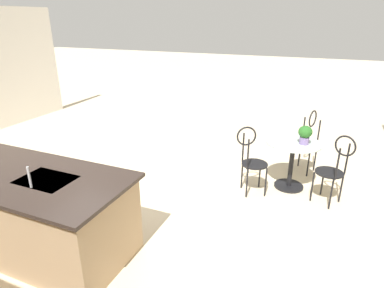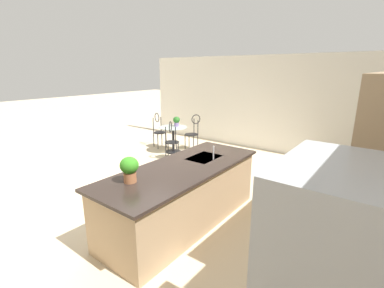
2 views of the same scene
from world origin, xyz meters
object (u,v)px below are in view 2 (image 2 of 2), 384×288
object	(u,v)px
chair_near_window	(193,130)
potted_plant_on_table	(177,121)
chair_toward_desk	(171,139)
chair_by_island	(159,129)
potted_plant_counter_far	(129,168)
bistro_table	(173,137)

from	to	relation	value
chair_near_window	potted_plant_on_table	size ratio (longest dim) A/B	3.78
chair_toward_desk	chair_by_island	bearing A→B (deg)	-121.42
chair_near_window	potted_plant_on_table	xyz separation A→B (m)	(0.44, -0.26, 0.33)
potted_plant_on_table	potted_plant_counter_far	size ratio (longest dim) A/B	0.83
bistro_table	chair_by_island	distance (m)	0.75
chair_toward_desk	potted_plant_on_table	bearing A→B (deg)	-149.68
chair_toward_desk	potted_plant_on_table	size ratio (longest dim) A/B	3.78
bistro_table	chair_toward_desk	xyz separation A→B (m)	(0.53, 0.40, 0.13)
potted_plant_counter_far	chair_by_island	bearing A→B (deg)	-140.00
potted_plant_on_table	chair_by_island	bearing A→B (deg)	-91.49
potted_plant_counter_far	chair_toward_desk	bearing A→B (deg)	-146.66
bistro_table	chair_near_window	world-z (taller)	chair_near_window
potted_plant_on_table	potted_plant_counter_far	world-z (taller)	potted_plant_counter_far
bistro_table	chair_near_window	size ratio (longest dim) A/B	0.77
potted_plant_counter_far	bistro_table	bearing A→B (deg)	-146.04
chair_toward_desk	chair_near_window	bearing A→B (deg)	-173.06
bistro_table	potted_plant_on_table	size ratio (longest dim) A/B	2.90
bistro_table	chair_by_island	world-z (taller)	chair_by_island
chair_by_island	potted_plant_on_table	size ratio (longest dim) A/B	3.78
chair_near_window	potted_plant_counter_far	size ratio (longest dim) A/B	3.12
chair_by_island	chair_toward_desk	size ratio (longest dim) A/B	1.00
chair_by_island	bistro_table	bearing A→B (deg)	77.63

